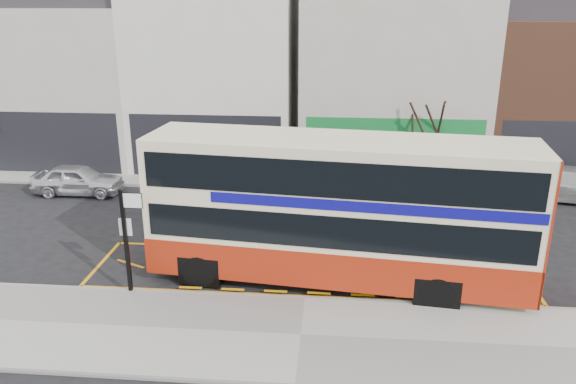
# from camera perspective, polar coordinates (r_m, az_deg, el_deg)

# --- Properties ---
(ground) EXTENTS (120.00, 120.00, 0.00)m
(ground) POSITION_cam_1_polar(r_m,az_deg,el_deg) (17.17, 1.81, -10.44)
(ground) COLOR black
(ground) RESTS_ON ground
(pavement) EXTENTS (40.00, 4.00, 0.15)m
(pavement) POSITION_cam_1_polar(r_m,az_deg,el_deg) (15.17, 1.31, -14.48)
(pavement) COLOR #9E9C96
(pavement) RESTS_ON ground
(kerb) EXTENTS (40.00, 0.15, 0.15)m
(kerb) POSITION_cam_1_polar(r_m,az_deg,el_deg) (16.80, 1.74, -10.85)
(kerb) COLOR gray
(kerb) RESTS_ON ground
(far_pavement) EXTENTS (50.00, 3.00, 0.15)m
(far_pavement) POSITION_cam_1_polar(r_m,az_deg,el_deg) (27.25, 3.12, 1.17)
(far_pavement) COLOR #9E9C96
(far_pavement) RESTS_ON ground
(road_markings) EXTENTS (14.00, 3.40, 0.01)m
(road_markings) POSITION_cam_1_polar(r_m,az_deg,el_deg) (18.57, 2.09, -8.00)
(road_markings) COLOR orange
(road_markings) RESTS_ON ground
(terrace_far_left) EXTENTS (8.00, 8.01, 10.80)m
(terrace_far_left) POSITION_cam_1_polar(r_m,az_deg,el_deg) (33.32, -20.87, 11.64)
(terrace_far_left) COLOR beige
(terrace_far_left) RESTS_ON ground
(terrace_left) EXTENTS (8.00, 8.01, 11.80)m
(terrace_left) POSITION_cam_1_polar(r_m,az_deg,el_deg) (30.71, -7.02, 13.12)
(terrace_left) COLOR silver
(terrace_left) RESTS_ON ground
(terrace_green_shop) EXTENTS (9.00, 8.01, 11.30)m
(terrace_green_shop) POSITION_cam_1_polar(r_m,az_deg,el_deg) (30.21, 10.37, 12.38)
(terrace_green_shop) COLOR beige
(terrace_green_shop) RESTS_ON ground
(terrace_right) EXTENTS (9.00, 8.01, 10.30)m
(terrace_right) POSITION_cam_1_polar(r_m,az_deg,el_deg) (32.36, 26.64, 10.24)
(terrace_right) COLOR brown
(terrace_right) RESTS_ON ground
(double_decker_bus) EXTENTS (11.75, 3.90, 4.60)m
(double_decker_bus) POSITION_cam_1_polar(r_m,az_deg,el_deg) (17.04, 5.19, -1.74)
(double_decker_bus) COLOR beige
(double_decker_bus) RESTS_ON ground
(bus_stop_post) EXTENTS (0.79, 0.14, 3.20)m
(bus_stop_post) POSITION_cam_1_polar(r_m,az_deg,el_deg) (16.95, -16.02, -3.89)
(bus_stop_post) COLOR black
(bus_stop_post) RESTS_ON pavement
(car_silver) EXTENTS (4.05, 1.70, 1.37)m
(car_silver) POSITION_cam_1_polar(r_m,az_deg,el_deg) (27.10, -20.57, 1.19)
(car_silver) COLOR silver
(car_silver) RESTS_ON ground
(car_grey) EXTENTS (4.52, 2.40, 1.42)m
(car_grey) POSITION_cam_1_polar(r_m,az_deg,el_deg) (25.55, 2.99, 1.43)
(car_grey) COLOR #494C51
(car_grey) RESTS_ON ground
(street_tree_right) EXTENTS (2.40, 2.40, 5.17)m
(street_tree_right) POSITION_cam_1_polar(r_m,az_deg,el_deg) (26.49, 13.95, 7.82)
(street_tree_right) COLOR black
(street_tree_right) RESTS_ON ground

